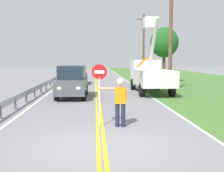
{
  "coord_description": "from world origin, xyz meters",
  "views": [
    {
      "loc": [
        -0.18,
        -8.16,
        2.51
      ],
      "look_at": [
        0.66,
        5.67,
        1.2
      ],
      "focal_mm": 45.32,
      "sensor_mm": 36.0,
      "label": 1
    }
  ],
  "objects_px": {
    "utility_pole_near": "(171,39)",
    "utility_bucket_truck": "(150,74)",
    "flagger_worker": "(120,99)",
    "utility_pole_mid": "(143,46)",
    "roadside_tree_verge": "(164,43)",
    "oncoming_sedan_second": "(78,76)",
    "stop_sign_paddle": "(99,81)",
    "oncoming_suv_nearest": "(72,81)"
  },
  "relations": [
    {
      "from": "flagger_worker",
      "to": "utility_pole_near",
      "type": "xyz_separation_m",
      "value": [
        4.8,
        10.93,
        2.98
      ]
    },
    {
      "from": "utility_bucket_truck",
      "to": "oncoming_suv_nearest",
      "type": "relative_size",
      "value": 1.47
    },
    {
      "from": "utility_bucket_truck",
      "to": "oncoming_sedan_second",
      "type": "distance_m",
      "value": 9.85
    },
    {
      "from": "oncoming_suv_nearest",
      "to": "flagger_worker",
      "type": "bearing_deg",
      "value": -73.79
    },
    {
      "from": "flagger_worker",
      "to": "utility_bucket_truck",
      "type": "height_order",
      "value": "utility_bucket_truck"
    },
    {
      "from": "utility_bucket_truck",
      "to": "utility_pole_near",
      "type": "relative_size",
      "value": 0.89
    },
    {
      "from": "utility_pole_mid",
      "to": "roadside_tree_verge",
      "type": "distance_m",
      "value": 5.52
    },
    {
      "from": "utility_bucket_truck",
      "to": "utility_pole_near",
      "type": "height_order",
      "value": "utility_pole_near"
    },
    {
      "from": "stop_sign_paddle",
      "to": "oncoming_sedan_second",
      "type": "bearing_deg",
      "value": 95.83
    },
    {
      "from": "stop_sign_paddle",
      "to": "utility_pole_near",
      "type": "bearing_deg",
      "value": 62.84
    },
    {
      "from": "oncoming_sedan_second",
      "to": "utility_pole_mid",
      "type": "height_order",
      "value": "utility_pole_mid"
    },
    {
      "from": "utility_pole_near",
      "to": "roadside_tree_verge",
      "type": "distance_m",
      "value": 8.82
    },
    {
      "from": "oncoming_sedan_second",
      "to": "utility_pole_near",
      "type": "relative_size",
      "value": 0.54
    },
    {
      "from": "oncoming_suv_nearest",
      "to": "oncoming_sedan_second",
      "type": "xyz_separation_m",
      "value": [
        -0.26,
        10.49,
        -0.23
      ]
    },
    {
      "from": "utility_bucket_truck",
      "to": "utility_pole_mid",
      "type": "xyz_separation_m",
      "value": [
        1.91,
        14.0,
        2.78
      ]
    },
    {
      "from": "flagger_worker",
      "to": "oncoming_sedan_second",
      "type": "distance_m",
      "value": 18.99
    },
    {
      "from": "stop_sign_paddle",
      "to": "flagger_worker",
      "type": "bearing_deg",
      "value": -6.05
    },
    {
      "from": "utility_bucket_truck",
      "to": "utility_pole_near",
      "type": "distance_m",
      "value": 3.03
    },
    {
      "from": "stop_sign_paddle",
      "to": "oncoming_sedan_second",
      "type": "distance_m",
      "value": 18.84
    },
    {
      "from": "stop_sign_paddle",
      "to": "oncoming_sedan_second",
      "type": "xyz_separation_m",
      "value": [
        -1.91,
        18.72,
        -0.88
      ]
    },
    {
      "from": "utility_bucket_truck",
      "to": "roadside_tree_verge",
      "type": "height_order",
      "value": "roadside_tree_verge"
    },
    {
      "from": "flagger_worker",
      "to": "oncoming_suv_nearest",
      "type": "distance_m",
      "value": 8.66
    },
    {
      "from": "stop_sign_paddle",
      "to": "utility_pole_near",
      "type": "distance_m",
      "value": 12.42
    },
    {
      "from": "utility_bucket_truck",
      "to": "utility_pole_near",
      "type": "bearing_deg",
      "value": -0.94
    },
    {
      "from": "utility_bucket_truck",
      "to": "roadside_tree_verge",
      "type": "distance_m",
      "value": 9.64
    },
    {
      "from": "oncoming_sedan_second",
      "to": "utility_pole_mid",
      "type": "bearing_deg",
      "value": 38.16
    },
    {
      "from": "utility_pole_near",
      "to": "utility_pole_mid",
      "type": "bearing_deg",
      "value": 88.56
    },
    {
      "from": "roadside_tree_verge",
      "to": "utility_pole_near",
      "type": "bearing_deg",
      "value": -100.87
    },
    {
      "from": "utility_bucket_truck",
      "to": "utility_pole_mid",
      "type": "height_order",
      "value": "utility_pole_mid"
    },
    {
      "from": "utility_pole_mid",
      "to": "roadside_tree_verge",
      "type": "bearing_deg",
      "value": -76.29
    },
    {
      "from": "flagger_worker",
      "to": "roadside_tree_verge",
      "type": "distance_m",
      "value": 20.89
    },
    {
      "from": "flagger_worker",
      "to": "oncoming_suv_nearest",
      "type": "xyz_separation_m",
      "value": [
        -2.42,
        8.32,
        0.01
      ]
    },
    {
      "from": "utility_pole_near",
      "to": "utility_bucket_truck",
      "type": "bearing_deg",
      "value": 179.06
    },
    {
      "from": "stop_sign_paddle",
      "to": "utility_pole_mid",
      "type": "height_order",
      "value": "utility_pole_mid"
    },
    {
      "from": "utility_pole_mid",
      "to": "roadside_tree_verge",
      "type": "height_order",
      "value": "utility_pole_mid"
    },
    {
      "from": "utility_bucket_truck",
      "to": "oncoming_sedan_second",
      "type": "bearing_deg",
      "value": 127.08
    },
    {
      "from": "oncoming_suv_nearest",
      "to": "utility_pole_mid",
      "type": "relative_size",
      "value": 0.58
    },
    {
      "from": "flagger_worker",
      "to": "stop_sign_paddle",
      "type": "xyz_separation_m",
      "value": [
        -0.76,
        0.08,
        0.66
      ]
    },
    {
      "from": "oncoming_suv_nearest",
      "to": "oncoming_sedan_second",
      "type": "height_order",
      "value": "oncoming_suv_nearest"
    },
    {
      "from": "utility_bucket_truck",
      "to": "utility_pole_mid",
      "type": "relative_size",
      "value": 0.85
    },
    {
      "from": "utility_bucket_truck",
      "to": "stop_sign_paddle",
      "type": "bearing_deg",
      "value": -110.26
    },
    {
      "from": "utility_bucket_truck",
      "to": "oncoming_suv_nearest",
      "type": "height_order",
      "value": "utility_bucket_truck"
    }
  ]
}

